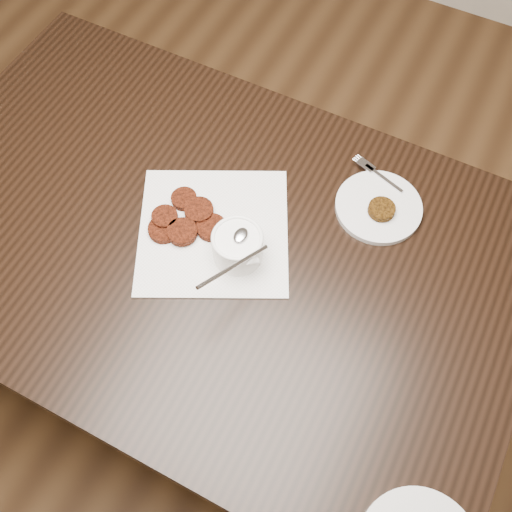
{
  "coord_description": "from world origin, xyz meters",
  "views": [
    {
      "loc": [
        0.33,
        -0.4,
        1.77
      ],
      "look_at": [
        0.08,
        0.07,
        0.8
      ],
      "focal_mm": 41.22,
      "sensor_mm": 36.0,
      "label": 1
    }
  ],
  "objects_px": {
    "napkin": "(213,231)",
    "sauce_ramekin": "(237,237)",
    "plate_with_patty": "(379,205)",
    "table": "(215,312)"
  },
  "relations": [
    {
      "from": "sauce_ramekin",
      "to": "plate_with_patty",
      "type": "bearing_deg",
      "value": 48.13
    },
    {
      "from": "table",
      "to": "napkin",
      "type": "relative_size",
      "value": 4.39
    },
    {
      "from": "table",
      "to": "sauce_ramekin",
      "type": "distance_m",
      "value": 0.45
    },
    {
      "from": "napkin",
      "to": "sauce_ramekin",
      "type": "relative_size",
      "value": 2.21
    },
    {
      "from": "plate_with_patty",
      "to": "sauce_ramekin",
      "type": "bearing_deg",
      "value": -131.87
    },
    {
      "from": "napkin",
      "to": "plate_with_patty",
      "type": "distance_m",
      "value": 0.34
    },
    {
      "from": "sauce_ramekin",
      "to": "plate_with_patty",
      "type": "relative_size",
      "value": 0.76
    },
    {
      "from": "plate_with_patty",
      "to": "napkin",
      "type": "bearing_deg",
      "value": -143.67
    },
    {
      "from": "napkin",
      "to": "sauce_ramekin",
      "type": "bearing_deg",
      "value": -20.61
    },
    {
      "from": "napkin",
      "to": "plate_with_patty",
      "type": "xyz_separation_m",
      "value": [
        0.28,
        0.2,
        0.01
      ]
    }
  ]
}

